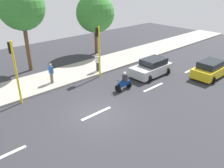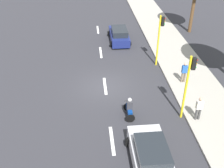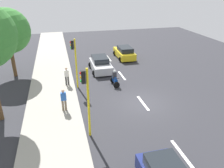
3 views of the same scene
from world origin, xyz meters
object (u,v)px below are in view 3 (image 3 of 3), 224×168
object	(u,v)px
pedestrian_near_signal	(64,99)
traffic_light_corner	(86,94)
traffic_light_midblock	(75,57)
street_tree_south	(7,31)
car_yellow_cab	(124,53)
motorcycle	(115,79)
pedestrian_by_tree	(67,76)
car_silver	(101,64)

from	to	relation	value
pedestrian_near_signal	traffic_light_corner	distance (m)	3.94
traffic_light_midblock	street_tree_south	bearing A→B (deg)	-36.67
car_yellow_cab	motorcycle	size ratio (longest dim) A/B	2.73
motorcycle	pedestrian_by_tree	size ratio (longest dim) A/B	0.91
motorcycle	pedestrian_near_signal	bearing A→B (deg)	37.41
car_silver	traffic_light_midblock	xyz separation A→B (m)	(2.99, 3.73, 2.22)
street_tree_south	traffic_light_midblock	bearing A→B (deg)	143.33
car_yellow_cab	street_tree_south	bearing A→B (deg)	13.64
pedestrian_by_tree	motorcycle	bearing A→B (deg)	168.88
pedestrian_near_signal	traffic_light_midblock	world-z (taller)	traffic_light_midblock
motorcycle	traffic_light_midblock	bearing A→B (deg)	-6.13
street_tree_south	traffic_light_corner	bearing A→B (deg)	116.65
pedestrian_near_signal	traffic_light_corner	xyz separation A→B (m)	(-1.29, 3.22, 1.87)
car_yellow_cab	motorcycle	bearing A→B (deg)	66.98
car_yellow_cab	car_silver	bearing A→B (deg)	43.82
traffic_light_corner	street_tree_south	bearing A→B (deg)	-63.35
car_silver	pedestrian_near_signal	distance (m)	8.90
motorcycle	traffic_light_midblock	xyz separation A→B (m)	(3.52, -0.38, 2.29)
traffic_light_midblock	pedestrian_by_tree	bearing A→B (deg)	-30.68
motorcycle	pedestrian_near_signal	xyz separation A→B (m)	(4.81, 3.68, 0.42)
car_yellow_cab	motorcycle	world-z (taller)	motorcycle
traffic_light_midblock	street_tree_south	xyz separation A→B (m)	(5.83, -4.34, 1.67)
car_silver	traffic_light_corner	distance (m)	11.62
traffic_light_corner	street_tree_south	world-z (taller)	street_tree_south
pedestrian_near_signal	street_tree_south	xyz separation A→B (m)	(4.54, -8.40, 3.55)
car_silver	traffic_light_corner	xyz separation A→B (m)	(2.99, 11.01, 2.22)
pedestrian_near_signal	traffic_light_midblock	bearing A→B (deg)	-107.67
pedestrian_near_signal	street_tree_south	size ratio (longest dim) A/B	0.25
pedestrian_near_signal	traffic_light_corner	bearing A→B (deg)	111.89
motorcycle	street_tree_south	size ratio (longest dim) A/B	0.23
traffic_light_corner	traffic_light_midblock	size ratio (longest dim) A/B	1.00
car_silver	car_yellow_cab	size ratio (longest dim) A/B	0.96
pedestrian_by_tree	car_yellow_cab	bearing A→B (deg)	-137.67
motorcycle	traffic_light_corner	bearing A→B (deg)	62.96
pedestrian_by_tree	traffic_light_midblock	bearing A→B (deg)	149.32
pedestrian_by_tree	traffic_light_corner	world-z (taller)	traffic_light_corner
motorcycle	street_tree_south	xyz separation A→B (m)	(9.35, -4.72, 3.96)
motorcycle	traffic_light_corner	distance (m)	8.08
street_tree_south	motorcycle	bearing A→B (deg)	153.22
traffic_light_corner	street_tree_south	xyz separation A→B (m)	(5.83, -11.62, 1.67)
pedestrian_near_signal	car_silver	bearing A→B (deg)	-118.82
car_silver	motorcycle	size ratio (longest dim) A/B	2.62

